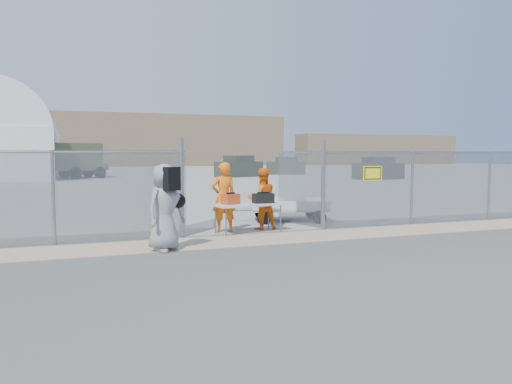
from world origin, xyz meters
name	(u,v)px	position (x,y,z in m)	size (l,w,h in m)	color
ground	(286,246)	(0.00, 0.00, 0.00)	(160.00, 160.00, 0.00)	#424242
tarmac_inside	(120,175)	(0.00, 42.00, 0.01)	(160.00, 80.00, 0.01)	gray
dirt_strip	(270,239)	(0.00, 1.00, 0.01)	(44.00, 1.60, 0.01)	tan
distant_hills	(130,140)	(5.00, 78.00, 4.50)	(140.00, 6.00, 9.00)	#7F684F
chain_link_fence	(256,192)	(0.00, 2.00, 1.10)	(40.00, 0.20, 2.20)	gray
quonset_hangar	(7,133)	(-10.00, 40.00, 4.00)	(9.00, 18.00, 8.00)	white
folding_table	(248,218)	(-0.19, 2.09, 0.40)	(1.86, 0.78, 0.79)	silver
orange_bag	(231,199)	(-0.69, 2.05, 0.93)	(0.43, 0.29, 0.27)	#C7471B
black_duffel	(263,198)	(0.22, 2.05, 0.92)	(0.54, 0.32, 0.26)	black
security_worker_left	(224,197)	(-0.77, 2.45, 0.94)	(0.69, 0.45, 1.89)	orange
security_worker_right	(262,199)	(0.37, 2.51, 0.86)	(0.83, 0.65, 1.71)	orange
visitor	(165,208)	(-2.71, 0.37, 0.95)	(0.93, 0.61, 1.90)	gray
utility_trailer	(289,210)	(1.77, 3.79, 0.37)	(3.06, 1.57, 0.74)	silver
military_truck	(67,161)	(-4.92, 35.48, 1.53)	(6.40, 2.36, 3.05)	#4C5636
parked_vehicle_near	(239,167)	(9.88, 33.29, 0.96)	(4.26, 1.93, 1.93)	#373E37
parked_vehicle_mid	(286,166)	(16.21, 36.85, 0.89)	(3.93, 1.78, 1.78)	#373E37
parked_vehicle_far	(378,168)	(19.46, 25.13, 0.92)	(4.05, 1.83, 1.83)	#373E37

